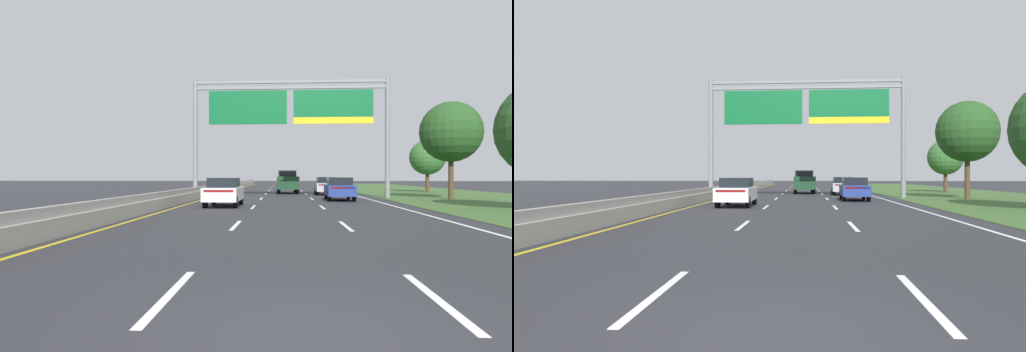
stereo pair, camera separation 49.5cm
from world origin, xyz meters
TOP-DOWN VIEW (x-y plane):
  - ground_plane at (0.00, 35.00)m, footprint 220.00×220.00m
  - lane_striping at (0.00, 34.54)m, footprint 11.96×106.00m
  - grass_verge_right at (13.95, 35.00)m, footprint 14.00×110.00m
  - median_barrier_concrete at (-6.60, 35.00)m, footprint 0.60×110.00m
  - overhead_sign_gantry at (0.30, 29.94)m, footprint 15.06×0.42m
  - pickup_truck_darkgreen at (0.17, 39.06)m, footprint 2.12×5.44m
  - car_white_left_lane_sedan at (-3.51, 20.16)m, footprint 1.84×4.41m
  - car_silver_right_lane_sedan at (3.55, 35.85)m, footprint 1.89×4.43m
  - car_blue_right_lane_sedan at (3.63, 26.68)m, footprint 1.91×4.44m
  - roadside_tree_mid at (11.78, 28.48)m, footprint 4.34×4.34m
  - roadside_tree_far at (14.37, 42.11)m, footprint 3.53×3.53m

SIDE VIEW (x-z plane):
  - ground_plane at x=0.00m, z-range 0.00..0.00m
  - lane_striping at x=0.00m, z-range 0.00..0.01m
  - grass_verge_right at x=13.95m, z-range 0.00..0.02m
  - median_barrier_concrete at x=-6.60m, z-range -0.07..0.78m
  - car_white_left_lane_sedan at x=-3.51m, z-range 0.03..1.60m
  - car_silver_right_lane_sedan at x=3.55m, z-range 0.03..1.60m
  - car_blue_right_lane_sedan at x=3.63m, z-range 0.03..1.60m
  - pickup_truck_darkgreen at x=0.17m, z-range -0.03..2.17m
  - roadside_tree_far at x=14.37m, z-range 0.88..6.19m
  - roadside_tree_mid at x=11.78m, z-range 1.32..8.33m
  - overhead_sign_gantry at x=0.30m, z-range 1.95..11.07m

